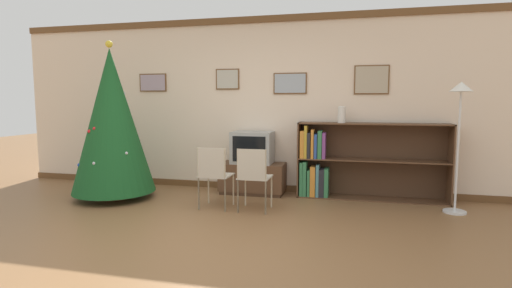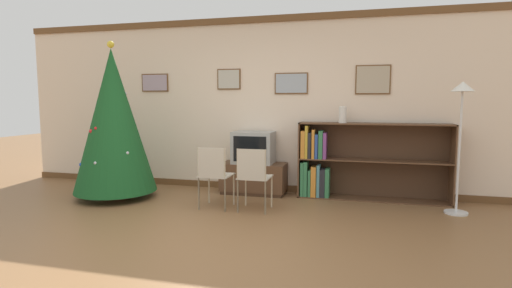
% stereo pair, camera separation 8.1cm
% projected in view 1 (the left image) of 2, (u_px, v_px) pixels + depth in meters
% --- Properties ---
extents(ground_plane, '(24.00, 24.00, 0.00)m').
position_uv_depth(ground_plane, '(197.00, 246.00, 3.91)').
color(ground_plane, brown).
extents(wall_back, '(8.33, 0.11, 2.70)m').
position_uv_depth(wall_back, '(259.00, 105.00, 6.26)').
color(wall_back, beige).
rests_on(wall_back, ground_plane).
extents(christmas_tree, '(1.17, 1.17, 2.26)m').
position_uv_depth(christmas_tree, '(112.00, 121.00, 5.72)').
color(christmas_tree, maroon).
rests_on(christmas_tree, ground_plane).
extents(tv_console, '(0.98, 0.45, 0.47)m').
position_uv_depth(tv_console, '(253.00, 178.00, 6.10)').
color(tv_console, '#412A1A').
rests_on(tv_console, ground_plane).
extents(television, '(0.61, 0.44, 0.48)m').
position_uv_depth(television, '(253.00, 147.00, 6.05)').
color(television, '#9E9E99').
rests_on(television, tv_console).
extents(folding_chair_left, '(0.40, 0.40, 0.82)m').
position_uv_depth(folding_chair_left, '(214.00, 173.00, 5.19)').
color(folding_chair_left, '#BCB29E').
rests_on(folding_chair_left, ground_plane).
extents(folding_chair_right, '(0.40, 0.40, 0.82)m').
position_uv_depth(folding_chair_right, '(253.00, 175.00, 5.06)').
color(folding_chair_right, '#BCB29E').
rests_on(folding_chair_right, ground_plane).
extents(bookshelf, '(2.10, 0.36, 1.10)m').
position_uv_depth(bookshelf, '(345.00, 163.00, 5.80)').
color(bookshelf, brown).
rests_on(bookshelf, ground_plane).
extents(vase, '(0.11, 0.11, 0.24)m').
position_uv_depth(vase, '(342.00, 114.00, 5.72)').
color(vase, silver).
rests_on(vase, bookshelf).
extents(standing_lamp, '(0.28, 0.28, 1.65)m').
position_uv_depth(standing_lamp, '(460.00, 113.00, 4.93)').
color(standing_lamp, silver).
rests_on(standing_lamp, ground_plane).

